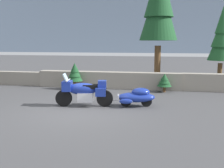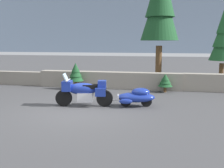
# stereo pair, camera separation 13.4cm
# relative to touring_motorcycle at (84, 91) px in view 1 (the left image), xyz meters

# --- Properties ---
(ground_plane) EXTENTS (80.00, 80.00, 0.00)m
(ground_plane) POSITION_rel_touring_motorcycle_xyz_m (0.10, -0.88, -0.62)
(ground_plane) COLOR #424244
(stone_guard_wall) EXTENTS (24.00, 0.65, 0.93)m
(stone_guard_wall) POSITION_rel_touring_motorcycle_xyz_m (0.95, 4.41, -0.17)
(stone_guard_wall) COLOR gray
(stone_guard_wall) RESTS_ON ground
(distant_ridgeline) EXTENTS (240.00, 80.00, 16.00)m
(distant_ridgeline) POSITION_rel_touring_motorcycle_xyz_m (0.10, 94.40, 7.38)
(distant_ridgeline) COLOR #7F93AD
(distant_ridgeline) RESTS_ON ground
(touring_motorcycle) EXTENTS (2.30, 0.97, 1.33)m
(touring_motorcycle) POSITION_rel_touring_motorcycle_xyz_m (0.00, 0.00, 0.00)
(touring_motorcycle) COLOR black
(touring_motorcycle) RESTS_ON ground
(car_shaped_trailer) EXTENTS (2.23, 0.96, 0.76)m
(car_shaped_trailer) POSITION_rel_touring_motorcycle_xyz_m (2.07, 0.35, -0.21)
(car_shaped_trailer) COLOR black
(car_shaped_trailer) RESTS_ON ground
(pine_tree_secondary) EXTENTS (1.51, 1.51, 4.63)m
(pine_tree_secondary) POSITION_rel_touring_motorcycle_xyz_m (6.38, 6.42, 2.28)
(pine_tree_secondary) COLOR brown
(pine_tree_secondary) RESTS_ON ground
(pine_sapling_near) EXTENTS (0.76, 0.76, 0.95)m
(pine_sapling_near) POSITION_rel_touring_motorcycle_xyz_m (3.18, 3.73, -0.03)
(pine_sapling_near) COLOR brown
(pine_sapling_near) RESTS_ON ground
(pine_sapling_farther) EXTENTS (0.86, 0.86, 1.45)m
(pine_sapling_farther) POSITION_rel_touring_motorcycle_xyz_m (-1.62, 3.64, 0.28)
(pine_sapling_farther) COLOR brown
(pine_sapling_farther) RESTS_ON ground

